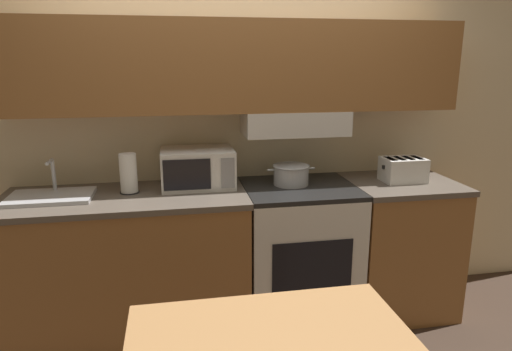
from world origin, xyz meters
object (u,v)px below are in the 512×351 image
at_px(microwave, 198,168).
at_px(paper_towel_roll, 128,173).
at_px(stove_range, 298,253).
at_px(sink_basin, 51,196).
at_px(cooking_pot, 291,174).
at_px(toaster, 403,170).

xyz_separation_m(microwave, paper_towel_roll, (-0.43, -0.08, -0.00)).
relative_size(stove_range, sink_basin, 1.95).
bearing_deg(stove_range, sink_basin, 179.95).
relative_size(cooking_pot, microwave, 0.69).
relative_size(microwave, sink_basin, 0.96).
height_order(toaster, sink_basin, sink_basin).
distance_m(microwave, sink_basin, 0.89).
bearing_deg(paper_towel_roll, microwave, 10.07).
bearing_deg(cooking_pot, stove_range, -48.61).
bearing_deg(sink_basin, paper_towel_roll, 6.40).
bearing_deg(microwave, paper_towel_roll, -169.93).
relative_size(stove_range, paper_towel_roll, 3.80).
xyz_separation_m(sink_basin, paper_towel_roll, (0.45, 0.05, 0.11)).
relative_size(toaster, sink_basin, 0.60).
distance_m(stove_range, toaster, 0.90).
bearing_deg(stove_range, microwave, 168.92).
xyz_separation_m(stove_range, sink_basin, (-1.53, 0.00, 0.49)).
height_order(toaster, paper_towel_roll, paper_towel_roll).
height_order(stove_range, sink_basin, sink_basin).
relative_size(stove_range, cooking_pot, 2.93).
bearing_deg(sink_basin, cooking_pot, 1.96).
bearing_deg(cooking_pot, microwave, 172.90).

